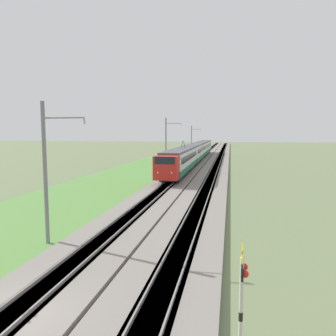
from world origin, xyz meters
TOP-DOWN VIEW (x-y plane):
  - ground_plane at (0.00, 0.00)m, footprint 400.00×400.00m
  - ballast_main at (50.00, 0.00)m, footprint 240.00×4.40m
  - ballast_adjacent at (50.00, -4.59)m, footprint 240.00×4.40m
  - track_main at (50.00, 0.00)m, footprint 240.00×1.57m
  - track_adjacent at (50.00, -4.59)m, footprint 240.00×1.57m
  - grass_verge at (50.00, 7.16)m, footprint 240.00×11.80m
  - passenger_train at (57.88, 0.00)m, footprint 63.47×2.84m
  - crossing_signal_far at (-0.32, -7.41)m, footprint 0.70×0.23m
  - catenary_mast_near at (7.33, 2.91)m, footprint 0.22×2.56m
  - catenary_mast_mid at (41.66, 2.91)m, footprint 0.22×2.56m
  - catenary_mast_far at (75.98, 2.90)m, footprint 0.22×2.56m

SIDE VIEW (x-z plane):
  - ground_plane at x=0.00m, z-range 0.00..0.00m
  - grass_verge at x=50.00m, z-range 0.00..0.12m
  - ballast_main at x=50.00m, z-range 0.00..0.30m
  - ballast_adjacent at x=50.00m, z-range 0.00..0.30m
  - track_main at x=50.00m, z-range -0.07..0.38m
  - track_adjacent at x=50.00m, z-range -0.07..0.38m
  - crossing_signal_far at x=-0.32m, z-range 0.37..3.76m
  - passenger_train at x=57.88m, z-range -0.16..4.84m
  - catenary_mast_far at x=75.98m, z-range 0.14..8.06m
  - catenary_mast_near at x=7.33m, z-range 0.14..8.14m
  - catenary_mast_mid at x=41.66m, z-range 0.14..8.68m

